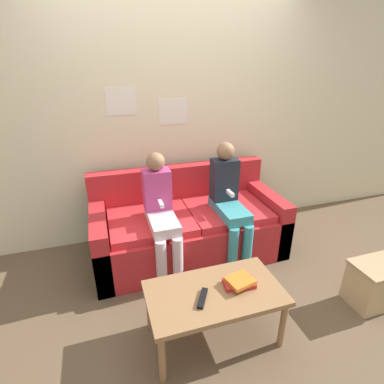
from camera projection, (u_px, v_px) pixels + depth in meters
ground_plane at (206, 284)px, 2.63m from camera, size 10.00×10.00×0.00m
wall_back at (173, 114)px, 3.02m from camera, size 8.00×0.06×2.60m
couch at (188, 227)px, 2.98m from camera, size 1.82×0.84×0.82m
coffee_table at (215, 297)px, 2.00m from camera, size 0.90×0.50×0.41m
person_left at (161, 211)px, 2.59m from camera, size 0.24×0.57×1.09m
person_right at (229, 199)px, 2.77m from camera, size 0.24×0.57×1.13m
tv_remote at (203, 298)px, 1.90m from camera, size 0.12×0.17×0.02m
book_stack at (240, 282)px, 2.02m from camera, size 0.22×0.18×0.06m
storage_box at (377, 283)px, 2.38m from camera, size 0.45×0.29×0.37m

